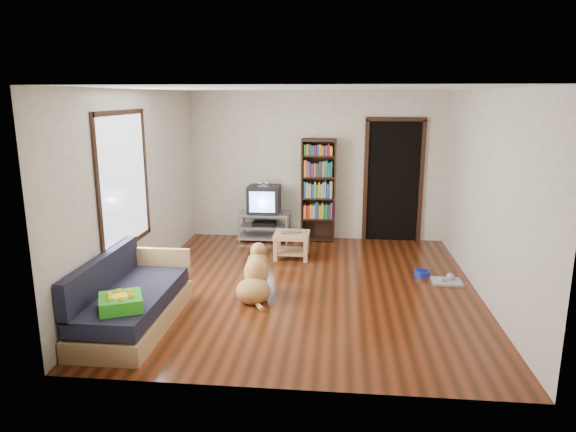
# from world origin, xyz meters

# --- Properties ---
(ground) EXTENTS (5.00, 5.00, 0.00)m
(ground) POSITION_xyz_m (0.00, 0.00, 0.00)
(ground) COLOR #5F2510
(ground) RESTS_ON ground
(ceiling) EXTENTS (5.00, 5.00, 0.00)m
(ceiling) POSITION_xyz_m (0.00, 0.00, 2.60)
(ceiling) COLOR white
(ceiling) RESTS_ON ground
(wall_back) EXTENTS (4.50, 0.00, 4.50)m
(wall_back) POSITION_xyz_m (0.00, 2.50, 1.30)
(wall_back) COLOR silver
(wall_back) RESTS_ON ground
(wall_front) EXTENTS (4.50, 0.00, 4.50)m
(wall_front) POSITION_xyz_m (0.00, -2.50, 1.30)
(wall_front) COLOR silver
(wall_front) RESTS_ON ground
(wall_left) EXTENTS (0.00, 5.00, 5.00)m
(wall_left) POSITION_xyz_m (-2.25, 0.00, 1.30)
(wall_left) COLOR silver
(wall_left) RESTS_ON ground
(wall_right) EXTENTS (0.00, 5.00, 5.00)m
(wall_right) POSITION_xyz_m (2.25, 0.00, 1.30)
(wall_right) COLOR silver
(wall_right) RESTS_ON ground
(green_cushion) EXTENTS (0.55, 0.55, 0.14)m
(green_cushion) POSITION_xyz_m (-1.75, -1.89, 0.49)
(green_cushion) COLOR green
(green_cushion) RESTS_ON sofa
(laptop) EXTENTS (0.36, 0.28, 0.02)m
(laptop) POSITION_xyz_m (-0.32, 1.25, 0.41)
(laptop) COLOR silver
(laptop) RESTS_ON coffee_table
(dog_bowl) EXTENTS (0.22, 0.22, 0.08)m
(dog_bowl) POSITION_xyz_m (1.62, 0.61, 0.04)
(dog_bowl) COLOR #162898
(dog_bowl) RESTS_ON ground
(grey_rag) EXTENTS (0.41, 0.33, 0.03)m
(grey_rag) POSITION_xyz_m (1.92, 0.36, 0.01)
(grey_rag) COLOR #9D9D9D
(grey_rag) RESTS_ON ground
(window) EXTENTS (0.03, 1.46, 1.70)m
(window) POSITION_xyz_m (-2.23, -0.50, 1.50)
(window) COLOR white
(window) RESTS_ON wall_left
(doorway) EXTENTS (1.03, 0.05, 2.19)m
(doorway) POSITION_xyz_m (1.35, 2.48, 1.12)
(doorway) COLOR black
(doorway) RESTS_ON wall_back
(tv_stand) EXTENTS (0.90, 0.45, 0.50)m
(tv_stand) POSITION_xyz_m (-0.90, 2.25, 0.27)
(tv_stand) COLOR #99999E
(tv_stand) RESTS_ON ground
(crt_tv) EXTENTS (0.55, 0.52, 0.58)m
(crt_tv) POSITION_xyz_m (-0.90, 2.27, 0.74)
(crt_tv) COLOR black
(crt_tv) RESTS_ON tv_stand
(bookshelf) EXTENTS (0.60, 0.30, 1.80)m
(bookshelf) POSITION_xyz_m (0.05, 2.34, 1.00)
(bookshelf) COLOR black
(bookshelf) RESTS_ON ground
(sofa) EXTENTS (0.80, 1.80, 0.80)m
(sofa) POSITION_xyz_m (-1.87, -1.38, 0.26)
(sofa) COLOR tan
(sofa) RESTS_ON ground
(coffee_table) EXTENTS (0.55, 0.55, 0.40)m
(coffee_table) POSITION_xyz_m (-0.32, 1.28, 0.28)
(coffee_table) COLOR tan
(coffee_table) RESTS_ON ground
(dog) EXTENTS (0.46, 0.85, 0.70)m
(dog) POSITION_xyz_m (-0.62, -0.43, 0.26)
(dog) COLOR #BE7E49
(dog) RESTS_ON ground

